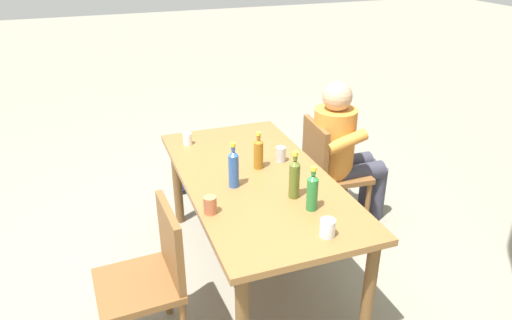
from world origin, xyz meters
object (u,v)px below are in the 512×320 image
(chair_far_left, at_px, (328,168))
(cup_glass, at_px, (328,228))
(bottle_blue, at_px, (234,168))
(bottle_olive, at_px, (294,178))
(cup_steel, at_px, (281,154))
(person_in_white_shirt, at_px, (342,147))
(cup_terracotta, at_px, (210,205))
(backpack_by_near_side, at_px, (193,167))
(dining_table, at_px, (256,189))
(chair_near_right, at_px, (151,273))
(cup_white, at_px, (187,139))
(bottle_green, at_px, (312,191))
(bottle_amber, at_px, (258,153))

(chair_far_left, height_order, cup_glass, chair_far_left)
(bottle_blue, relative_size, bottle_olive, 0.99)
(cup_steel, bearing_deg, bottle_olive, -13.68)
(person_in_white_shirt, bearing_deg, cup_terracotta, -60.16)
(cup_steel, distance_m, backpack_by_near_side, 1.36)
(dining_table, height_order, backpack_by_near_side, dining_table)
(chair_near_right, relative_size, cup_white, 10.20)
(bottle_green, bearing_deg, bottle_amber, -170.28)
(bottle_blue, bearing_deg, cup_steel, 119.02)
(cup_steel, bearing_deg, cup_terracotta, -52.84)
(cup_glass, distance_m, cup_steel, 0.90)
(chair_far_left, xyz_separation_m, cup_steel, (0.25, -0.51, 0.31))
(bottle_green, bearing_deg, bottle_blue, -140.81)
(bottle_olive, bearing_deg, bottle_amber, -171.64)
(chair_near_right, relative_size, cup_terracotta, 8.62)
(bottle_green, xyz_separation_m, bottle_olive, (-0.16, -0.04, 0.01))
(person_in_white_shirt, bearing_deg, bottle_green, -38.73)
(dining_table, bearing_deg, bottle_blue, -68.34)
(bottle_green, distance_m, backpack_by_near_side, 1.93)
(person_in_white_shirt, xyz_separation_m, cup_terracotta, (0.71, -1.24, 0.14))
(bottle_blue, distance_m, cup_glass, 0.73)
(cup_white, bearing_deg, bottle_amber, 33.37)
(bottle_blue, bearing_deg, dining_table, 111.66)
(dining_table, height_order, bottle_amber, bottle_amber)
(dining_table, height_order, cup_glass, cup_glass)
(bottle_green, xyz_separation_m, cup_glass, (0.26, -0.04, -0.07))
(person_in_white_shirt, relative_size, cup_glass, 12.41)
(dining_table, bearing_deg, chair_far_left, 118.42)
(bottle_olive, distance_m, cup_terracotta, 0.51)
(bottle_green, bearing_deg, backpack_by_near_side, -170.88)
(person_in_white_shirt, xyz_separation_m, backpack_by_near_side, (-0.93, -0.99, -0.44))
(bottle_amber, bearing_deg, cup_white, -146.63)
(cup_steel, bearing_deg, person_in_white_shirt, 111.26)
(cup_steel, relative_size, backpack_by_near_side, 0.23)
(cup_steel, height_order, cup_terracotta, cup_steel)
(bottle_amber, distance_m, cup_terracotta, 0.62)
(chair_near_right, xyz_separation_m, bottle_amber, (-0.51, 0.81, 0.37))
(cup_terracotta, bearing_deg, chair_near_right, -77.23)
(chair_far_left, xyz_separation_m, cup_terracotta, (0.72, -1.13, 0.31))
(cup_steel, relative_size, cup_white, 1.22)
(bottle_blue, relative_size, cup_glass, 3.06)
(bottle_blue, bearing_deg, chair_near_right, -60.47)
(bottle_amber, height_order, cup_glass, bottle_amber)
(cup_terracotta, height_order, backpack_by_near_side, cup_terracotta)
(person_in_white_shirt, height_order, cup_glass, person_in_white_shirt)
(chair_far_left, distance_m, backpack_by_near_side, 1.30)
(bottle_olive, xyz_separation_m, backpack_by_near_side, (-1.64, -0.25, -0.66))
(cup_glass, bearing_deg, person_in_white_shirt, 146.94)
(cup_terracotta, relative_size, backpack_by_near_side, 0.23)
(cup_white, distance_m, backpack_by_near_side, 0.90)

